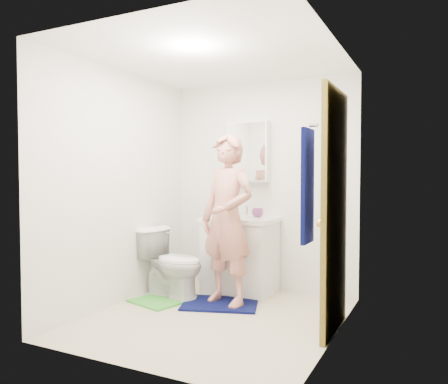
{
  "coord_description": "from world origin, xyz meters",
  "views": [
    {
      "loc": [
        1.86,
        -3.55,
        1.33
      ],
      "look_at": [
        -0.03,
        0.25,
        1.16
      ],
      "focal_mm": 35.0,
      "sensor_mm": 36.0,
      "label": 1
    }
  ],
  "objects_px": {
    "toothbrush_cup": "(258,213)",
    "vanity_cabinet": "(240,257)",
    "medicine_cabinet": "(248,152)",
    "soap_dispenser": "(221,209)",
    "towel": "(308,186)",
    "man": "(227,219)",
    "toilet": "(172,263)"
  },
  "relations": [
    {
      "from": "toothbrush_cup",
      "to": "medicine_cabinet",
      "type": "bearing_deg",
      "value": 142.35
    },
    {
      "from": "toothbrush_cup",
      "to": "toilet",
      "type": "bearing_deg",
      "value": -141.04
    },
    {
      "from": "medicine_cabinet",
      "to": "man",
      "type": "xyz_separation_m",
      "value": [
        0.08,
        -0.73,
        -0.72
      ]
    },
    {
      "from": "medicine_cabinet",
      "to": "toilet",
      "type": "xyz_separation_m",
      "value": [
        -0.58,
        -0.74,
        -1.22
      ]
    },
    {
      "from": "vanity_cabinet",
      "to": "toilet",
      "type": "xyz_separation_m",
      "value": [
        -0.58,
        -0.51,
        -0.02
      ]
    },
    {
      "from": "vanity_cabinet",
      "to": "man",
      "type": "xyz_separation_m",
      "value": [
        0.08,
        -0.51,
        0.48
      ]
    },
    {
      "from": "medicine_cabinet",
      "to": "man",
      "type": "height_order",
      "value": "medicine_cabinet"
    },
    {
      "from": "man",
      "to": "towel",
      "type": "bearing_deg",
      "value": -26.72
    },
    {
      "from": "vanity_cabinet",
      "to": "man",
      "type": "distance_m",
      "value": 0.7
    },
    {
      "from": "vanity_cabinet",
      "to": "toothbrush_cup",
      "type": "height_order",
      "value": "toothbrush_cup"
    },
    {
      "from": "toilet",
      "to": "man",
      "type": "bearing_deg",
      "value": -81.45
    },
    {
      "from": "vanity_cabinet",
      "to": "towel",
      "type": "height_order",
      "value": "towel"
    },
    {
      "from": "toilet",
      "to": "soap_dispenser",
      "type": "relative_size",
      "value": 4.27
    },
    {
      "from": "vanity_cabinet",
      "to": "man",
      "type": "height_order",
      "value": "man"
    },
    {
      "from": "medicine_cabinet",
      "to": "soap_dispenser",
      "type": "xyz_separation_m",
      "value": [
        -0.24,
        -0.25,
        -0.66
      ]
    },
    {
      "from": "vanity_cabinet",
      "to": "medicine_cabinet",
      "type": "bearing_deg",
      "value": 90.0
    },
    {
      "from": "towel",
      "to": "toilet",
      "type": "xyz_separation_m",
      "value": [
        -1.76,
        0.97,
        -0.87
      ]
    },
    {
      "from": "toothbrush_cup",
      "to": "vanity_cabinet",
      "type": "bearing_deg",
      "value": -150.5
    },
    {
      "from": "medicine_cabinet",
      "to": "vanity_cabinet",
      "type": "bearing_deg",
      "value": -90.0
    },
    {
      "from": "towel",
      "to": "soap_dispenser",
      "type": "xyz_separation_m",
      "value": [
        -1.42,
        1.46,
        -0.31
      ]
    },
    {
      "from": "medicine_cabinet",
      "to": "soap_dispenser",
      "type": "height_order",
      "value": "medicine_cabinet"
    },
    {
      "from": "medicine_cabinet",
      "to": "toothbrush_cup",
      "type": "relative_size",
      "value": 5.5
    },
    {
      "from": "vanity_cabinet",
      "to": "toothbrush_cup",
      "type": "relative_size",
      "value": 6.28
    },
    {
      "from": "toilet",
      "to": "toothbrush_cup",
      "type": "height_order",
      "value": "toothbrush_cup"
    },
    {
      "from": "vanity_cabinet",
      "to": "medicine_cabinet",
      "type": "xyz_separation_m",
      "value": [
        0.0,
        0.22,
        1.2
      ]
    },
    {
      "from": "medicine_cabinet",
      "to": "towel",
      "type": "bearing_deg",
      "value": -55.39
    },
    {
      "from": "towel",
      "to": "toothbrush_cup",
      "type": "distance_m",
      "value": 1.91
    },
    {
      "from": "vanity_cabinet",
      "to": "toothbrush_cup",
      "type": "distance_m",
      "value": 0.54
    },
    {
      "from": "vanity_cabinet",
      "to": "toilet",
      "type": "distance_m",
      "value": 0.77
    },
    {
      "from": "towel",
      "to": "toothbrush_cup",
      "type": "xyz_separation_m",
      "value": [
        -1.01,
        1.58,
        -0.35
      ]
    },
    {
      "from": "man",
      "to": "vanity_cabinet",
      "type": "bearing_deg",
      "value": 113.96
    },
    {
      "from": "medicine_cabinet",
      "to": "man",
      "type": "relative_size",
      "value": 0.41
    }
  ]
}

